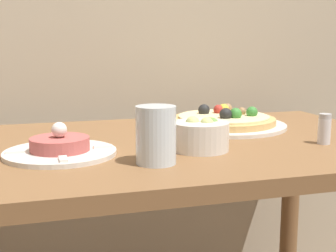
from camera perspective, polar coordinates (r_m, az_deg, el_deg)
name	(u,v)px	position (r m, az deg, el deg)	size (l,w,h in m)	color
dining_table	(172,191)	(1.17, 0.49, -7.89)	(1.17, 0.72, 0.80)	brown
pizza_plate	(224,121)	(1.34, 6.82, 0.61)	(0.35, 0.35, 0.06)	silver
tartare_plate	(60,148)	(1.02, -13.03, -2.66)	(0.24, 0.24, 0.07)	silver
small_bowl	(201,135)	(1.04, 4.01, -1.10)	(0.13, 0.13, 0.08)	silver
drinking_glass	(156,135)	(0.92, -1.48, -1.10)	(0.08, 0.08, 0.11)	silver
salt_shaker	(324,129)	(1.16, 18.52, -0.35)	(0.03, 0.03, 0.07)	silver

